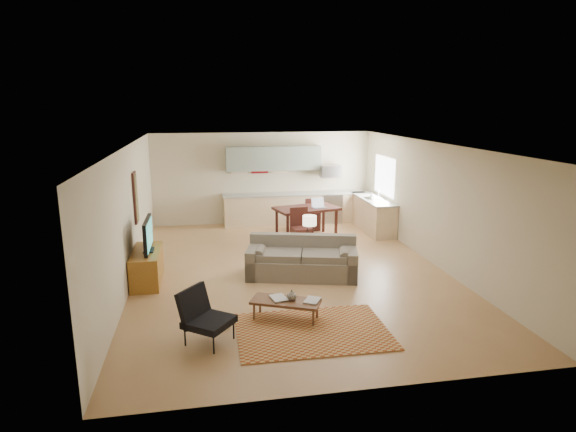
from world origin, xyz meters
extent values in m
plane|color=#A47649|center=(0.00, 0.00, 0.00)|extent=(9.00, 9.00, 0.00)
plane|color=white|center=(0.00, 0.00, 2.70)|extent=(9.00, 9.00, 0.00)
plane|color=#C3B898|center=(0.00, 4.50, 1.35)|extent=(6.50, 0.00, 6.50)
plane|color=#C3B898|center=(0.00, -4.50, 1.35)|extent=(6.50, 0.00, 6.50)
plane|color=#C3B898|center=(-3.25, 0.00, 1.35)|extent=(0.00, 9.00, 9.00)
plane|color=#C3B898|center=(3.25, 0.00, 1.35)|extent=(0.00, 9.00, 9.00)
cube|color=#A5A8AD|center=(2.00, 4.18, 0.45)|extent=(0.62, 0.62, 0.90)
cube|color=#A5A8AD|center=(2.00, 4.20, 1.55)|extent=(0.62, 0.40, 0.35)
cube|color=gray|center=(0.30, 4.33, 1.95)|extent=(2.80, 0.34, 0.70)
cube|color=white|center=(3.23, 3.00, 1.55)|extent=(0.02, 1.40, 1.05)
cube|color=#943A17|center=(-0.17, -2.84, 0.01)|extent=(2.40, 1.67, 0.02)
imported|color=maroon|center=(-0.74, -2.27, 0.36)|extent=(0.37, 0.42, 0.03)
imported|color=navy|center=(-0.19, -2.38, 0.35)|extent=(0.50, 0.51, 0.02)
imported|color=black|center=(-0.41, -2.32, 0.43)|extent=(0.19, 0.19, 0.17)
imported|color=#FFE6C4|center=(2.83, 2.82, 1.02)|extent=(0.12, 0.12, 0.19)
camera|label=1|loc=(-1.80, -9.65, 3.52)|focal=30.00mm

